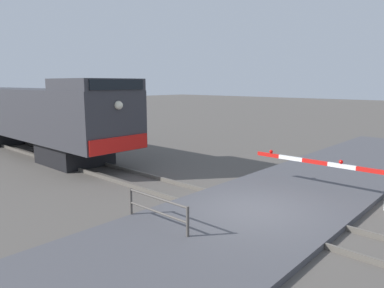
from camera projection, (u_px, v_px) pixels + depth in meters
name	position (u px, v px, depth m)	size (l,w,h in m)	color
ground_plane	(254.00, 215.00, 10.65)	(160.00, 160.00, 0.00)	#514C47
rail_track_left	(240.00, 220.00, 10.12)	(0.08, 80.00, 0.15)	#59544C
rail_track_right	(266.00, 207.00, 11.16)	(0.08, 80.00, 0.15)	#59544C
road_surface	(254.00, 213.00, 10.64)	(36.00, 4.92, 0.17)	#47474C
locomotive	(34.00, 114.00, 20.08)	(3.09, 16.85, 4.13)	black
crossing_gate	(373.00, 180.00, 11.32)	(0.36, 5.41, 1.38)	silver
guard_railing	(157.00, 209.00, 9.47)	(0.08, 2.33, 0.95)	#4C4742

